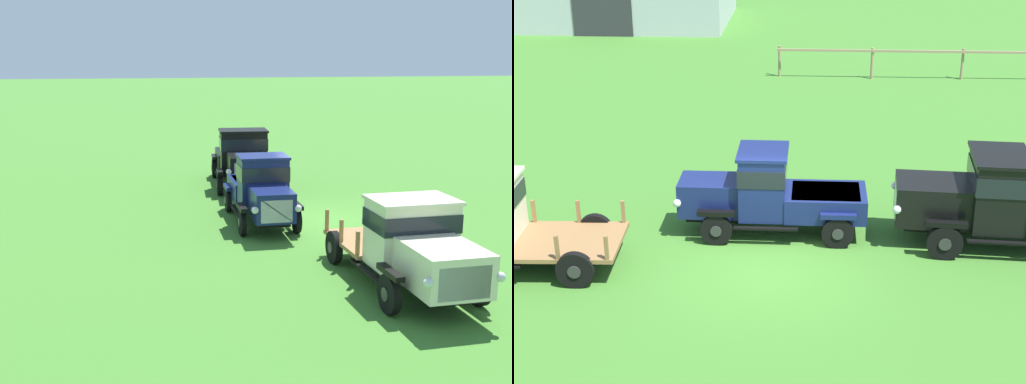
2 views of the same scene
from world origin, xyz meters
The scene contains 4 objects.
ground_plane centered at (0.00, 0.00, 0.00)m, with size 240.00×240.00×0.00m, color #3D7528.
paddock_fence centered at (9.20, 17.42, 0.99)m, with size 19.54×0.68×1.34m.
vintage_truck_second_in_line centered at (-0.06, 1.92, 1.07)m, with size 4.69×1.84×2.16m.
vintage_truck_midrow_center centered at (5.59, 1.56, 1.13)m, with size 5.69×2.51×2.29m.
Camera 2 is at (0.90, -15.85, 8.49)m, focal length 55.00 mm.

